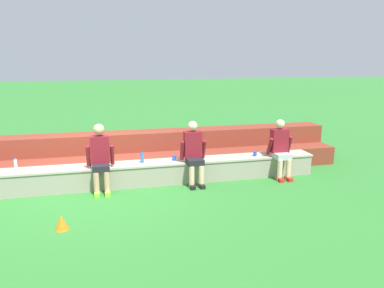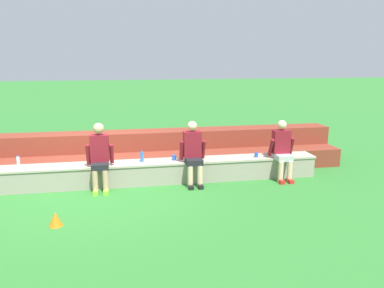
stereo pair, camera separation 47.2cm
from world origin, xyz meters
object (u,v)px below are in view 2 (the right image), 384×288
Objects in this scene: person_center at (282,149)px; water_bottle_near_right at (18,162)px; plastic_cup_right_end at (256,155)px; person_left_of_center at (193,152)px; sports_cone at (55,219)px; water_bottle_center_gap at (142,157)px; plastic_cup_left_end at (174,158)px; person_far_left at (100,155)px.

person_center reaches higher than water_bottle_near_right.
person_center is 12.57× the size of plastic_cup_right_end.
water_bottle_near_right is at bearing 176.04° from person_left_of_center.
sports_cone is at bearing -160.68° from person_center.
water_bottle_near_right is (-3.50, 0.24, -0.11)m from person_left_of_center.
water_bottle_center_gap is 2.02× the size of plastic_cup_left_end.
plastic_cup_left_end reaches higher than plastic_cup_right_end.
plastic_cup_right_end is 0.44× the size of sports_cone.
water_bottle_near_right is at bearing -179.59° from water_bottle_center_gap.
person_left_of_center is 3.51m from water_bottle_near_right.
plastic_cup_right_end is at bearing 24.39° from sports_cone.
person_far_left is 1.90m from person_left_of_center.
plastic_cup_right_end is 4.40m from sports_cone.
water_bottle_near_right reaches higher than plastic_cup_left_end.
water_bottle_center_gap is 2.20× the size of plastic_cup_right_end.
person_left_of_center is at bearing -13.88° from water_bottle_center_gap.
person_left_of_center is 12.90× the size of plastic_cup_right_end.
plastic_cup_left_end is at bearing 172.44° from person_center.
person_left_of_center is 11.85× the size of plastic_cup_left_end.
person_far_left is 1.04× the size of person_center.
plastic_cup_left_end is at bearing 9.98° from person_far_left.
person_left_of_center is at bearing 32.49° from sports_cone.
water_bottle_near_right is at bearing 171.58° from person_far_left.
person_far_left reaches higher than person_left_of_center.
plastic_cup_right_end is at bearing 7.80° from person_left_of_center.
plastic_cup_right_end is at bearing 154.85° from person_center.
water_bottle_center_gap is (-1.05, 0.26, -0.13)m from person_left_of_center.
person_far_left is at bearing -163.31° from water_bottle_center_gap.
plastic_cup_left_end is (0.69, 0.02, -0.05)m from water_bottle_center_gap.
person_left_of_center is 5.27× the size of water_bottle_near_right.
water_bottle_near_right is (-1.60, 0.24, -0.13)m from person_far_left.
person_far_left reaches higher than plastic_cup_left_end.
plastic_cup_left_end is 2.90m from sports_cone.
person_far_left is 0.90m from water_bottle_center_gap.
water_bottle_center_gap is at bearing 166.12° from person_left_of_center.
person_left_of_center is (1.90, -0.01, -0.02)m from person_far_left.
person_far_left reaches higher than sports_cone.
person_far_left reaches higher than water_bottle_near_right.
person_left_of_center is 1.09m from water_bottle_center_gap.
person_left_of_center is at bearing -3.96° from water_bottle_near_right.
plastic_cup_left_end is at bearing 41.06° from sports_cone.
water_bottle_near_right is 2.45m from water_bottle_center_gap.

